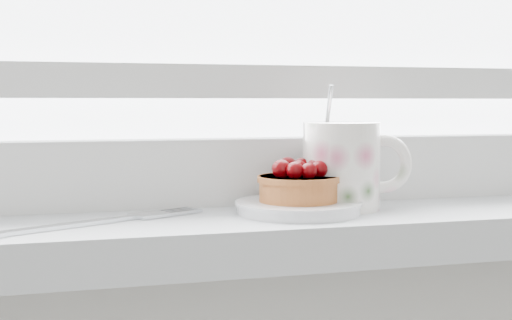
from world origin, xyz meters
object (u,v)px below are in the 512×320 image
object	(u,v)px
raspberry_tart	(298,183)
floral_mug	(344,164)
saucer	(298,207)
fork	(96,222)

from	to	relation	value
raspberry_tart	floral_mug	xyz separation A→B (m)	(0.05, 0.01, 0.02)
saucer	fork	bearing A→B (deg)	-177.72
saucer	floral_mug	world-z (taller)	floral_mug
floral_mug	fork	xyz separation A→B (m)	(-0.25, -0.02, -0.04)
saucer	fork	xyz separation A→B (m)	(-0.19, -0.01, -0.00)
raspberry_tart	floral_mug	world-z (taller)	floral_mug
floral_mug	saucer	bearing A→B (deg)	-164.86
saucer	raspberry_tart	size ratio (longest dim) A/B	1.54
saucer	floral_mug	size ratio (longest dim) A/B	0.98
saucer	floral_mug	bearing A→B (deg)	15.14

